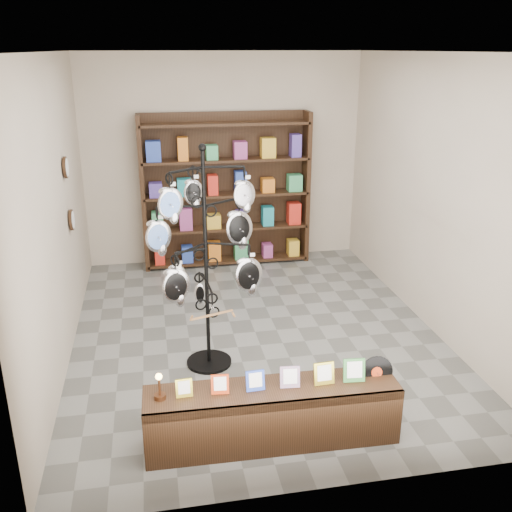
% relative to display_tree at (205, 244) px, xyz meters
% --- Properties ---
extents(ground, '(5.00, 5.00, 0.00)m').
position_rel_display_tree_xyz_m(ground, '(0.59, 0.58, -1.29)').
color(ground, slate).
rests_on(ground, ground).
extents(room_envelope, '(5.00, 5.00, 5.00)m').
position_rel_display_tree_xyz_m(room_envelope, '(0.59, 0.58, 0.56)').
color(room_envelope, '#C2B29C').
rests_on(room_envelope, ground).
extents(display_tree, '(1.16, 1.12, 2.24)m').
position_rel_display_tree_xyz_m(display_tree, '(0.00, 0.00, 0.00)').
color(display_tree, black).
rests_on(display_tree, ground).
extents(front_shelf, '(2.05, 0.46, 0.72)m').
position_rel_display_tree_xyz_m(front_shelf, '(0.38, -1.31, -1.04)').
color(front_shelf, black).
rests_on(front_shelf, ground).
extents(back_shelving, '(2.42, 0.36, 2.20)m').
position_rel_display_tree_xyz_m(back_shelving, '(0.59, 2.88, -0.26)').
color(back_shelving, black).
rests_on(back_shelving, ground).
extents(wall_clocks, '(0.03, 0.24, 0.84)m').
position_rel_display_tree_xyz_m(wall_clocks, '(-1.38, 1.38, 0.21)').
color(wall_clocks, black).
rests_on(wall_clocks, ground).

